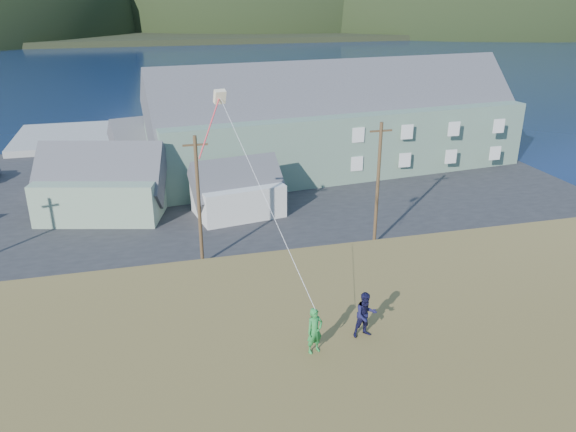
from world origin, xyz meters
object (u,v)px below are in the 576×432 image
(wharf, at_px, (125,134))
(shed_palegreen_far, at_px, (165,145))
(lodge, at_px, (339,120))
(shed_palegreen_near, at_px, (102,184))
(kite_flyer_green, at_px, (315,331))
(kite_flyer_navy, at_px, (366,315))
(shed_white, at_px, (237,190))

(wharf, relative_size, shed_palegreen_far, 2.28)
(lodge, xyz_separation_m, shed_palegreen_far, (-17.46, 4.10, -2.50))
(shed_palegreen_near, height_order, kite_flyer_green, kite_flyer_green)
(kite_flyer_green, bearing_deg, shed_palegreen_near, 86.08)
(shed_palegreen_far, height_order, kite_flyer_green, kite_flyer_green)
(kite_flyer_green, bearing_deg, kite_flyer_navy, -5.58)
(shed_palegreen_near, relative_size, shed_palegreen_far, 1.00)
(wharf, height_order, shed_white, shed_white)
(kite_flyer_green, bearing_deg, lodge, 51.37)
(kite_flyer_navy, bearing_deg, shed_palegreen_near, 103.88)
(wharf, bearing_deg, shed_palegreen_far, -74.18)
(wharf, bearing_deg, kite_flyer_green, -83.40)
(lodge, bearing_deg, shed_palegreen_far, 160.93)
(shed_palegreen_near, height_order, shed_palegreen_far, shed_palegreen_near)
(wharf, bearing_deg, lodge, -41.87)
(shed_white, distance_m, kite_flyer_green, 30.29)
(shed_palegreen_near, relative_size, kite_flyer_navy, 7.37)
(shed_palegreen_near, relative_size, shed_white, 1.42)
(wharf, height_order, shed_palegreen_near, shed_palegreen_near)
(kite_flyer_navy, bearing_deg, wharf, 94.89)
(wharf, xyz_separation_m, shed_palegreen_far, (4.39, -15.48, 2.21))
(lodge, distance_m, shed_palegreen_near, 24.48)
(wharf, bearing_deg, shed_palegreen_near, -92.72)
(kite_flyer_green, xyz_separation_m, kite_flyer_navy, (1.80, 0.40, 0.03))
(shed_palegreen_far, bearing_deg, kite_flyer_navy, -98.53)
(shed_white, height_order, shed_palegreen_far, shed_palegreen_far)
(shed_palegreen_near, xyz_separation_m, shed_palegreen_far, (5.68, 11.72, -0.12))
(lodge, bearing_deg, kite_flyer_green, -116.38)
(wharf, distance_m, shed_white, 31.43)
(lodge, bearing_deg, wharf, 132.27)
(lodge, xyz_separation_m, kite_flyer_navy, (-13.16, -39.57, 2.82))
(wharf, relative_size, kite_flyer_green, 17.54)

